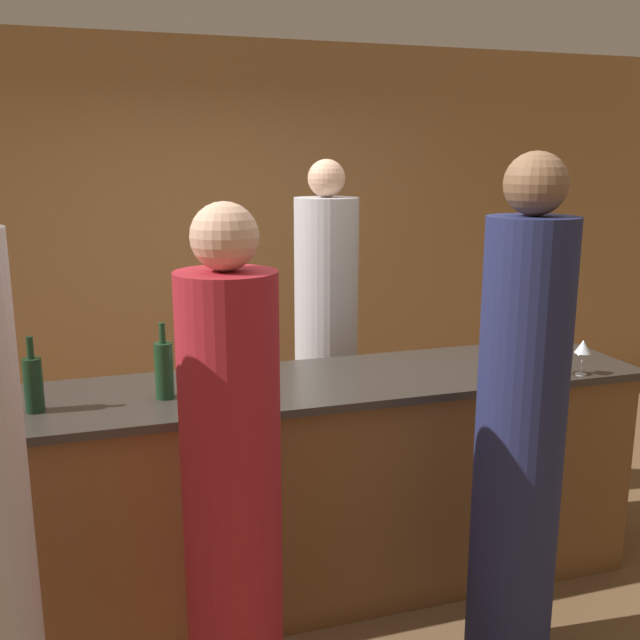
% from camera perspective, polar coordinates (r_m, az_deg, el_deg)
% --- Properties ---
extents(ground_plane, '(14.00, 14.00, 0.00)m').
position_cam_1_polar(ground_plane, '(3.59, -2.01, -20.78)').
color(ground_plane, brown).
extents(back_wall, '(8.00, 0.06, 2.80)m').
position_cam_1_polar(back_wall, '(5.18, -8.61, 6.09)').
color(back_wall, '#A37547').
rests_on(back_wall, ground_plane).
extents(bar_counter, '(3.24, 0.68, 1.03)m').
position_cam_1_polar(bar_counter, '(3.34, -2.07, -13.39)').
color(bar_counter, brown).
rests_on(bar_counter, ground_plane).
extents(bartender, '(0.35, 0.35, 1.99)m').
position_cam_1_polar(bartender, '(3.95, 0.49, -2.77)').
color(bartender, '#B2B2B7').
rests_on(bartender, ground_plane).
extents(guest_0, '(0.33, 0.33, 2.01)m').
position_cam_1_polar(guest_0, '(2.80, 15.64, -9.43)').
color(guest_0, '#1E234C').
rests_on(guest_0, ground_plane).
extents(guest_2, '(0.33, 0.33, 1.86)m').
position_cam_1_polar(guest_2, '(2.47, -7.04, -14.09)').
color(guest_2, maroon).
rests_on(guest_2, ground_plane).
extents(wine_bottle_0, '(0.07, 0.07, 0.30)m').
position_cam_1_polar(wine_bottle_0, '(2.97, -21.96, -4.73)').
color(wine_bottle_0, black).
rests_on(wine_bottle_0, bar_counter).
extents(wine_bottle_1, '(0.08, 0.08, 0.32)m').
position_cam_1_polar(wine_bottle_1, '(2.98, -12.38, -3.86)').
color(wine_bottle_1, '#19381E').
rests_on(wine_bottle_1, bar_counter).
extents(wine_glass_0, '(0.07, 0.07, 0.16)m').
position_cam_1_polar(wine_glass_0, '(3.43, 20.29, -2.11)').
color(wine_glass_0, silver).
rests_on(wine_glass_0, bar_counter).
extents(wine_glass_1, '(0.07, 0.07, 0.18)m').
position_cam_1_polar(wine_glass_1, '(2.96, -6.72, -3.49)').
color(wine_glass_1, silver).
rests_on(wine_glass_1, bar_counter).
extents(wine_glass_2, '(0.08, 0.08, 0.16)m').
position_cam_1_polar(wine_glass_2, '(3.40, 18.88, -2.21)').
color(wine_glass_2, silver).
rests_on(wine_glass_2, bar_counter).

